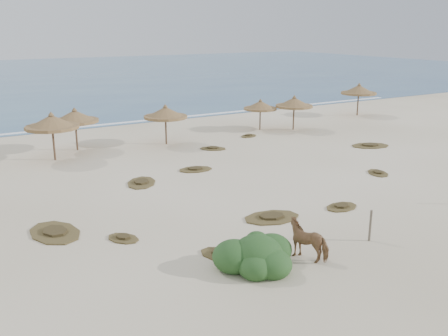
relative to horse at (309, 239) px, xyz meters
The scene contains 23 objects.
ground 3.54m from the horse, 80.32° to the left, with size 160.00×160.00×0.00m, color beige.
ocean 78.42m from the horse, 89.57° to the left, with size 200.00×100.00×0.01m, color #2A527F.
foam_line 29.43m from the horse, 88.86° to the left, with size 70.00×0.60×0.01m, color white.
palapa_2 20.00m from the horse, 104.41° to the left, with size 3.67×3.67×3.16m.
palapa_3 21.57m from the horse, 98.01° to the left, with size 3.55×3.55×3.00m.
palapa_4 20.10m from the horse, 81.10° to the left, with size 3.63×3.63×2.95m.
palapa_5 23.95m from the horse, 59.85° to the left, with size 3.25×3.25×2.60m.
palapa_6 24.18m from the horse, 53.20° to the left, with size 3.48×3.48×2.88m.
palapa_7 32.51m from the horse, 41.93° to the left, with size 3.81×3.81×3.13m.
horse is the anchor object (origin of this frame).
fence_post_near 3.08m from the horse, ahead, with size 0.10×0.10×1.31m, color #6A6150.
bush 2.15m from the horse, behind, with size 3.10×2.73×1.39m.
scrub_1 10.48m from the horse, 137.16° to the left, with size 2.34×3.17×0.16m.
scrub_2 7.47m from the horse, 136.69° to the left, with size 1.51×1.71×0.16m.
scrub_3 12.76m from the horse, 81.98° to the left, with size 2.26×1.67×0.16m.
scrub_4 12.49m from the horse, 31.35° to the left, with size 1.66×1.95×0.16m.
scrub_5 19.45m from the horse, 37.13° to the left, with size 3.21×2.58×0.16m.
scrub_7 17.56m from the horse, 72.42° to the left, with size 2.18×2.05×0.16m.
scrub_9 4.12m from the horse, 73.80° to the left, with size 2.88×2.11×0.16m.
scrub_10 21.34m from the horse, 62.75° to the left, with size 1.77×1.45×0.16m.
scrub_11 3.36m from the horse, 146.64° to the left, with size 1.75×2.00×0.16m.
scrub_12 5.88m from the horse, 34.68° to the left, with size 1.88×1.35×0.16m.
scrub_13 11.95m from the horse, 99.68° to the left, with size 2.47×2.79×0.16m.
Camera 1 is at (-11.95, -16.48, 8.31)m, focal length 40.00 mm.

